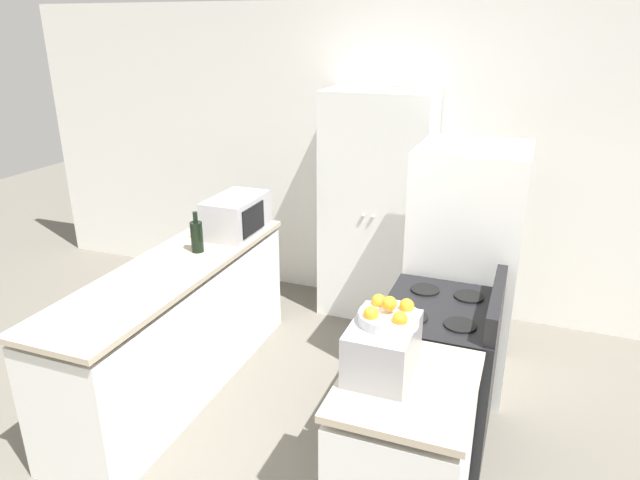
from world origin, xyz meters
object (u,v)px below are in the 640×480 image
Objects in this scene: refrigerator at (464,268)px; microwave at (236,215)px; fruit_bowl at (389,315)px; pantry_cabinet at (376,208)px; toaster_oven at (382,348)px; wine_bottle at (197,236)px; stove at (436,376)px.

refrigerator is 3.17× the size of microwave.
fruit_bowl reaches higher than microwave.
refrigerator is at bearing 3.67° from microwave.
pantry_cabinet reaches higher than toaster_oven.
fruit_bowl is (-0.16, -1.49, 0.36)m from refrigerator.
toaster_oven is at bearing -31.64° from wine_bottle.
fruit_bowl reaches higher than stove.
refrigerator is 1.54m from fruit_bowl.
pantry_cabinet reaches higher than stove.
wine_bottle is (-0.93, -1.30, 0.07)m from pantry_cabinet.
pantry_cabinet is 7.16× the size of fruit_bowl.
pantry_cabinet is 4.89× the size of toaster_oven.
toaster_oven is 1.47× the size of fruit_bowl.
fruit_bowl is at bearing -96.08° from refrigerator.
refrigerator is at bearing 83.26° from toaster_oven.
stove is (0.81, -1.54, -0.50)m from pantry_cabinet.
fruit_bowl is (0.68, -2.26, 0.24)m from pantry_cabinet.
microwave is (-1.68, -0.11, 0.22)m from refrigerator.
stove is at bearing -7.96° from wine_bottle.
refrigerator is at bearing 88.05° from stove.
fruit_bowl is at bearing -73.32° from pantry_cabinet.
pantry_cabinet is at bearing 117.70° from stove.
toaster_oven is at bearing -96.74° from refrigerator.
microwave is at bearing 137.73° from fruit_bowl.
toaster_oven reaches higher than stove.
toaster_oven is (0.66, -2.27, 0.08)m from pantry_cabinet.
pantry_cabinet is at bearing 106.11° from toaster_oven.
microwave is 1.35× the size of toaster_oven.
refrigerator reaches higher than stove.
wine_bottle is at bearing -125.53° from pantry_cabinet.
refrigerator is 1.85m from wine_bottle.
microwave is 0.44m from wine_bottle.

